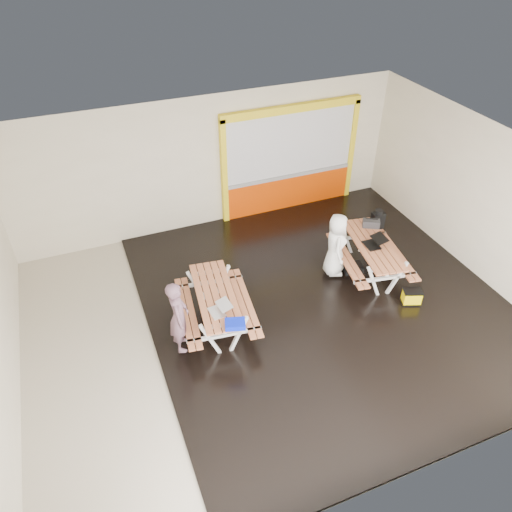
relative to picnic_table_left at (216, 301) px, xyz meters
name	(u,v)px	position (x,y,z in m)	size (l,w,h in m)	color
room	(274,251)	(1.14, -0.23, 1.10)	(10.02, 8.02, 3.52)	beige
deck	(324,301)	(2.39, -0.23, -0.62)	(7.50, 7.98, 0.05)	black
kiosk	(290,161)	(3.34, 3.71, 0.80)	(3.88, 0.16, 3.00)	#D53D02
picnic_table_left	(216,301)	(0.00, 0.00, 0.00)	(1.69, 2.28, 0.85)	#C2754D
picnic_table_right	(372,251)	(3.85, 0.29, 0.00)	(1.79, 2.35, 0.86)	#C2754D
person_left	(179,317)	(-0.85, -0.39, 0.24)	(0.57, 0.38, 1.58)	#674958
person_right	(336,245)	(3.02, 0.53, 0.24)	(0.75, 0.49, 1.54)	white
laptop_left	(219,309)	(-0.08, -0.51, 0.25)	(0.44, 0.40, 0.17)	silver
laptop_right	(374,243)	(3.85, 0.25, 0.27)	(0.48, 0.43, 0.20)	black
blue_pouch	(235,324)	(0.06, -0.99, 0.25)	(0.37, 0.26, 0.11)	#071CCA
toolbox	(371,223)	(4.19, 0.92, 0.29)	(0.44, 0.37, 0.23)	black
backpack	(378,219)	(4.61, 1.23, 0.13)	(0.33, 0.23, 0.52)	black
dark_case	(353,268)	(3.52, 0.45, -0.51)	(0.44, 0.33, 0.17)	black
fluke_bag	(412,297)	(4.11, -1.00, -0.43)	(0.47, 0.38, 0.35)	black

